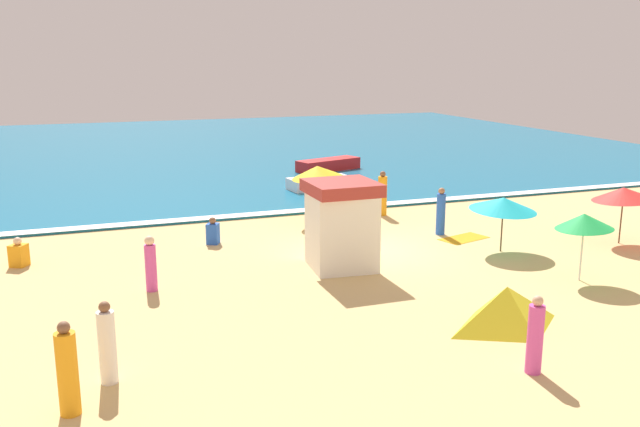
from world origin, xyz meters
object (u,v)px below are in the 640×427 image
(beach_umbrella_2, at_px, (624,194))
(beachgoer_10, at_px, (441,212))
(beach_tent, at_px, (506,307))
(beachgoer_7, at_px, (107,345))
(beachgoer_0, at_px, (67,372))
(beachgoer_1, at_px, (151,264))
(beachgoer_9, at_px, (19,254))
(lifeguard_cabana, at_px, (342,224))
(small_boat_1, at_px, (320,183))
(beach_umbrella_0, at_px, (584,221))
(beach_umbrella_1, at_px, (503,204))
(beachgoer_4, at_px, (324,226))
(beachgoer_5, at_px, (213,232))
(beachgoer_2, at_px, (382,195))
(small_boat_0, at_px, (328,165))
(beachgoer_6, at_px, (535,337))
(beach_umbrella_6, at_px, (318,172))

(beach_umbrella_2, xyz_separation_m, beachgoer_10, (-5.30, 3.25, -0.95))
(beach_tent, bearing_deg, beachgoer_7, 178.27)
(beachgoer_0, xyz_separation_m, beachgoer_1, (2.20, 6.41, -0.07))
(beachgoer_9, bearing_deg, beachgoer_0, -82.04)
(lifeguard_cabana, height_order, small_boat_1, lifeguard_cabana)
(beach_umbrella_0, bearing_deg, beach_umbrella_1, 96.44)
(beach_umbrella_2, bearing_deg, lifeguard_cabana, 175.91)
(lifeguard_cabana, xyz_separation_m, beachgoer_0, (-8.00, -6.61, -0.54))
(beachgoer_7, bearing_deg, beachgoer_4, 49.10)
(beach_tent, distance_m, beachgoer_5, 11.18)
(beach_umbrella_1, bearing_deg, small_boat_1, 99.69)
(beachgoer_2, distance_m, small_boat_1, 5.93)
(beachgoer_7, bearing_deg, beach_tent, -1.73)
(beachgoer_5, bearing_deg, beachgoer_4, -4.76)
(beachgoer_1, distance_m, small_boat_1, 15.41)
(lifeguard_cabana, bearing_deg, beachgoer_10, 27.01)
(lifeguard_cabana, relative_size, beachgoer_2, 1.47)
(lifeguard_cabana, bearing_deg, small_boat_0, 70.54)
(beachgoer_5, distance_m, beachgoer_6, 12.93)
(lifeguard_cabana, height_order, beachgoer_1, lifeguard_cabana)
(beachgoer_0, bearing_deg, beach_umbrella_2, 17.87)
(beachgoer_6, bearing_deg, beachgoer_1, 130.81)
(beachgoer_1, relative_size, small_boat_1, 0.50)
(lifeguard_cabana, distance_m, small_boat_1, 12.55)
(beachgoer_0, height_order, beachgoer_10, beachgoer_0)
(beach_umbrella_2, bearing_deg, beach_tent, -148.35)
(beachgoer_6, bearing_deg, beachgoer_7, 162.85)
(beach_tent, distance_m, beachgoer_0, 9.98)
(beach_umbrella_6, bearing_deg, beachgoer_7, -127.07)
(beachgoer_10, xyz_separation_m, small_boat_1, (-1.28, 9.45, -0.45))
(beachgoer_4, relative_size, beachgoer_9, 0.99)
(beach_umbrella_1, bearing_deg, beach_umbrella_0, -83.56)
(beachgoer_6, distance_m, small_boat_1, 20.26)
(beachgoer_0, relative_size, beachgoer_9, 1.93)
(beachgoer_2, distance_m, beachgoer_4, 4.19)
(beach_umbrella_1, relative_size, beachgoer_0, 1.61)
(beach_tent, distance_m, beachgoer_7, 9.21)
(beach_umbrella_2, bearing_deg, beachgoer_7, -164.56)
(beach_umbrella_6, height_order, beachgoer_6, beach_umbrella_6)
(beach_umbrella_0, bearing_deg, beachgoer_5, 140.60)
(beachgoer_1, distance_m, beachgoer_9, 5.26)
(beach_umbrella_0, xyz_separation_m, beachgoer_0, (-14.11, -3.05, -0.94))
(beachgoer_10, bearing_deg, beachgoer_1, -165.80)
(beach_umbrella_0, relative_size, small_boat_0, 0.54)
(beachgoer_4, bearing_deg, beachgoer_2, 34.15)
(lifeguard_cabana, relative_size, beachgoer_7, 1.57)
(beach_umbrella_0, bearing_deg, beachgoer_6, -138.03)
(beach_umbrella_1, bearing_deg, beachgoer_1, -179.82)
(beach_umbrella_0, bearing_deg, beachgoer_9, 155.31)
(beach_umbrella_0, height_order, small_boat_0, beach_umbrella_0)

